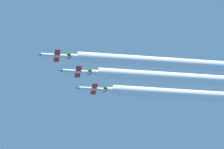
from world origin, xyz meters
TOP-DOWN VIEW (x-y plane):
  - jet_lead at (-8.07, 7.50)m, footprint 7.87×11.46m
  - jet_second_echelon at (-0.43, -0.23)m, footprint 7.87×11.46m
  - jet_third_echelon at (8.85, -6.67)m, footprint 7.87×11.46m
  - smoke_trail_lead at (-8.07, -27.11)m, footprint 3.57×58.74m
  - smoke_trail_second_echelon at (-0.43, -36.12)m, footprint 3.57×61.29m
  - smoke_trail_third_echelon at (8.85, -38.25)m, footprint 3.57×52.68m

SIDE VIEW (x-z plane):
  - smoke_trail_third_echelon at x=8.85m, z-range 141.60..145.17m
  - jet_third_echelon at x=8.85m, z-range 142.04..144.79m
  - smoke_trail_second_echelon at x=-0.43m, z-range 142.86..146.43m
  - jet_second_echelon at x=-0.43m, z-range 143.30..146.05m
  - smoke_trail_lead at x=-8.07m, z-range 144.06..147.63m
  - jet_lead at x=-8.07m, z-range 144.49..147.25m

